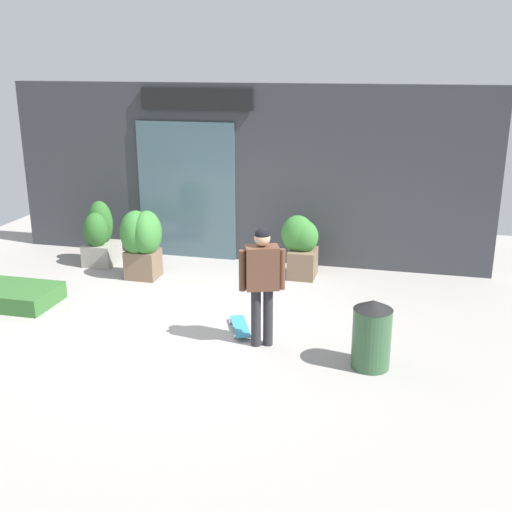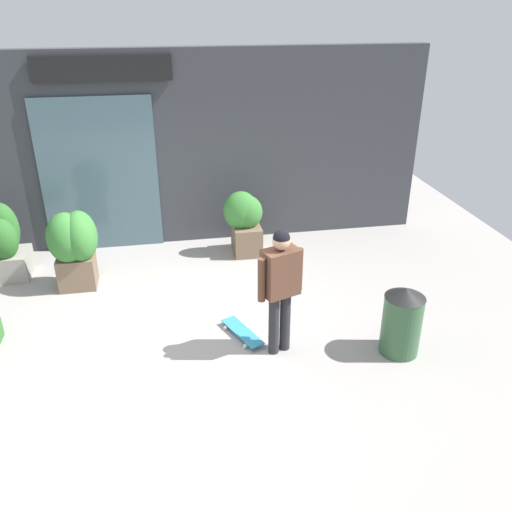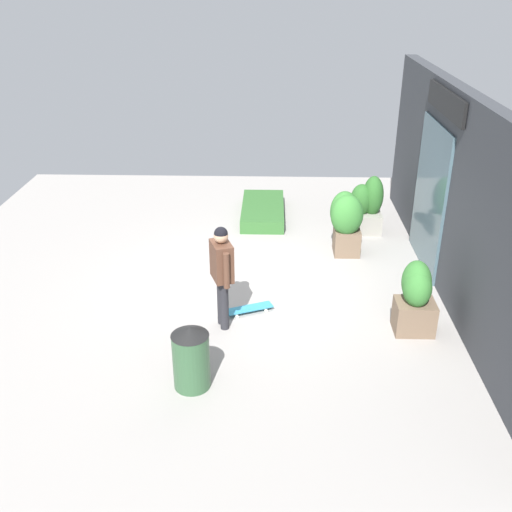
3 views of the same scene
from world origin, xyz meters
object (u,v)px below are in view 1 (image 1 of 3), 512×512
(planter_box_left, at_px, (301,244))
(skateboarder, at_px, (262,275))
(trash_bin, at_px, (372,334))
(planter_box_mid, at_px, (142,238))
(skateboard, at_px, (240,326))
(planter_box_right, at_px, (100,235))

(planter_box_left, bearing_deg, skateboarder, -90.57)
(planter_box_left, height_order, trash_bin, planter_box_left)
(planter_box_left, relative_size, planter_box_mid, 0.91)
(trash_bin, bearing_deg, skateboarder, 168.76)
(skateboarder, relative_size, planter_box_left, 1.47)
(skateboarder, xyz_separation_m, planter_box_left, (0.03, 2.82, -0.39))
(skateboard, height_order, planter_box_right, planter_box_right)
(skateboarder, bearing_deg, trash_bin, -121.11)
(trash_bin, bearing_deg, planter_box_right, 150.29)
(skateboard, bearing_deg, skateboarder, -155.83)
(planter_box_mid, height_order, trash_bin, planter_box_mid)
(planter_box_left, bearing_deg, planter_box_mid, -164.32)
(planter_box_mid, relative_size, trash_bin, 1.37)
(planter_box_left, bearing_deg, skateboard, -99.93)
(skateboarder, height_order, planter_box_right, skateboarder)
(skateboard, relative_size, planter_box_left, 0.71)
(planter_box_right, relative_size, trash_bin, 1.32)
(skateboarder, xyz_separation_m, trash_bin, (1.44, -0.29, -0.54))
(planter_box_right, bearing_deg, skateboard, -34.58)
(skateboard, bearing_deg, planter_box_right, 32.68)
(planter_box_right, xyz_separation_m, trash_bin, (5.12, -2.92, -0.12))
(skateboarder, distance_m, planter_box_mid, 3.34)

